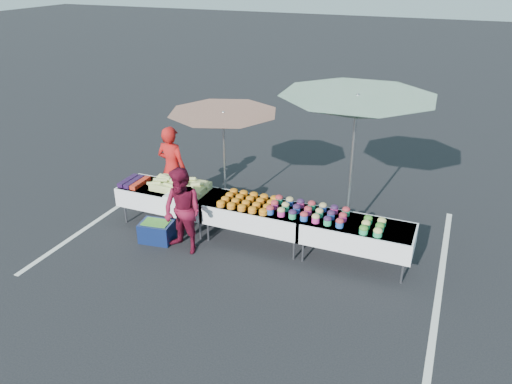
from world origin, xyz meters
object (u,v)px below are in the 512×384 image
at_px(table_center, 256,213).
at_px(umbrella_right, 357,108).
at_px(table_left, 169,196).
at_px(table_right, 357,233).
at_px(customer, 182,211).
at_px(vendor, 172,168).
at_px(umbrella_left, 223,121).
at_px(storage_bin, 157,231).

distance_m(table_center, umbrella_right, 2.50).
bearing_deg(table_left, table_right, 0.00).
xyz_separation_m(customer, umbrella_right, (2.51, 1.55, 1.67)).
bearing_deg(table_left, customer, -44.93).
bearing_deg(vendor, umbrella_left, -169.40).
distance_m(table_left, umbrella_left, 1.76).
distance_m(customer, umbrella_left, 1.94).
relative_size(vendor, umbrella_right, 0.51).
xyz_separation_m(table_center, umbrella_right, (1.47, 0.80, 1.86)).
xyz_separation_m(vendor, umbrella_right, (3.57, 0.13, 1.58)).
relative_size(table_right, umbrella_left, 0.85).
bearing_deg(storage_bin, table_center, 13.19).
bearing_deg(customer, table_center, 49.04).
bearing_deg(table_right, vendor, 170.26).
bearing_deg(customer, table_left, 148.52).
bearing_deg(storage_bin, vendor, 99.76).
height_order(table_right, storage_bin, table_right).
height_order(customer, umbrella_left, umbrella_left).
relative_size(customer, umbrella_right, 0.45).
relative_size(table_left, customer, 1.21).
relative_size(table_right, storage_bin, 2.95).
xyz_separation_m(table_right, umbrella_left, (-2.79, 0.80, 1.34)).
distance_m(table_left, storage_bin, 0.77).
xyz_separation_m(umbrella_left, umbrella_right, (2.46, 0.00, 0.51)).
bearing_deg(umbrella_left, vendor, -173.35).
height_order(umbrella_left, umbrella_right, umbrella_right).
bearing_deg(umbrella_right, umbrella_left, -180.00).
bearing_deg(table_center, umbrella_right, 28.63).
bearing_deg(storage_bin, umbrella_right, 16.80).
relative_size(table_left, vendor, 1.07).
bearing_deg(vendor, table_right, 174.21).
distance_m(table_right, storage_bin, 3.56).
distance_m(table_right, customer, 2.95).
height_order(table_center, vendor, vendor).
bearing_deg(table_center, table_right, 0.00).
xyz_separation_m(table_right, vendor, (-3.90, 0.67, 0.28)).
bearing_deg(umbrella_right, table_center, -151.37).
xyz_separation_m(table_left, customer, (0.75, -0.75, 0.19)).
height_order(vendor, umbrella_right, umbrella_right).
distance_m(table_left, vendor, 0.79).
relative_size(table_center, umbrella_left, 0.85).
relative_size(table_right, vendor, 1.07).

